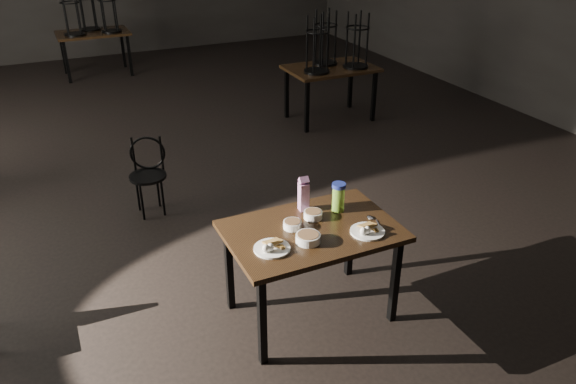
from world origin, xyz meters
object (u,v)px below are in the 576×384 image
juice_carton (304,195)px  water_bottle (338,197)px  bentwood_chair (148,169)px  main_table (312,238)px

juice_carton → water_bottle: (0.23, -0.12, -0.01)m
water_bottle → bentwood_chair: (-1.02, 1.95, -0.41)m
juice_carton → water_bottle: juice_carton is taller
bentwood_chair → water_bottle: bearing=-43.6°
main_table → water_bottle: bearing=27.3°
main_table → juice_carton: bearing=76.3°
water_bottle → bentwood_chair: bearing=117.6°
juice_carton → bentwood_chair: size_ratio=0.36×
juice_carton → bentwood_chair: juice_carton is taller
main_table → bentwood_chair: (-0.73, 2.10, -0.22)m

